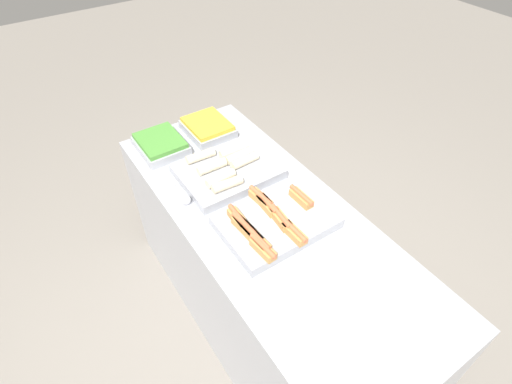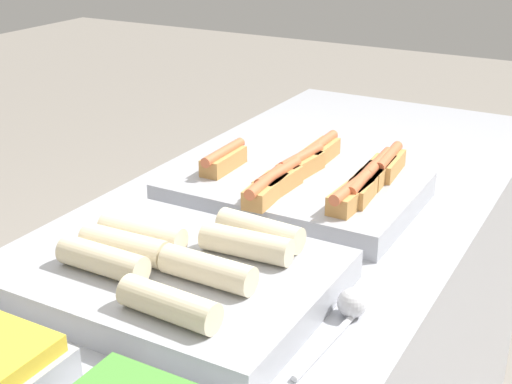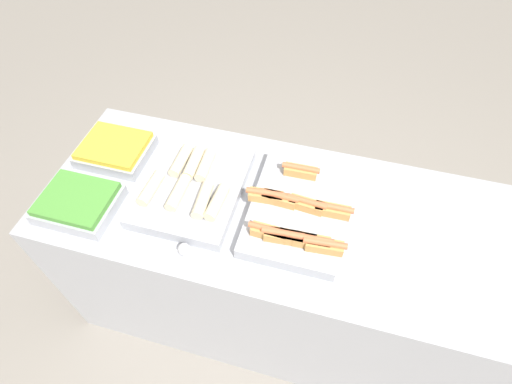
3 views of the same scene
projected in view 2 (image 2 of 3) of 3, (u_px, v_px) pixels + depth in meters
tray_hotdogs at (301, 186)px, 1.46m from camera, size 0.40×0.49×0.10m
tray_wraps at (178, 273)px, 1.13m from camera, size 0.38×0.48×0.10m
serving_spoon_near at (348, 309)px, 1.06m from camera, size 0.21×0.05×0.05m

